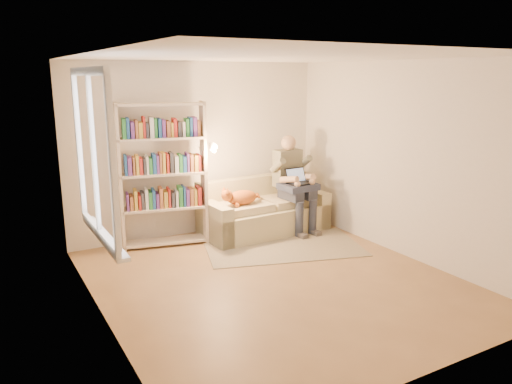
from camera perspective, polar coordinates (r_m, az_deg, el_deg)
floor at (r=6.08m, az=2.20°, el=-10.10°), size 4.50×4.50×0.00m
ceiling at (r=5.58m, az=2.44°, el=15.22°), size 4.00×4.50×0.02m
wall_left at (r=4.95m, az=-17.75°, el=-0.32°), size 0.02×4.50×2.60m
wall_right at (r=6.94m, az=16.50°, el=3.53°), size 0.02×4.50×2.60m
wall_back at (r=7.66m, az=-6.65°, el=4.86°), size 4.00×0.02×2.60m
wall_front at (r=4.01m, az=19.57°, el=-3.56°), size 4.00×0.02×2.60m
window at (r=5.14m, az=-17.70°, el=1.02°), size 0.12×1.52×1.69m
sofa at (r=7.80m, az=0.81°, el=-2.40°), size 1.99×0.96×0.83m
person at (r=7.80m, az=4.21°, el=1.55°), size 0.45×0.70×1.49m
cat at (r=7.37m, az=-1.78°, el=-0.59°), size 0.73×0.27×0.27m
blanket at (r=7.72m, az=5.03°, el=0.65°), size 0.55×0.46×0.10m
laptop at (r=7.70m, az=4.99°, el=1.44°), size 0.36×0.32×0.29m
bookshelf at (r=7.12m, az=-10.58°, el=2.72°), size 1.34×0.64×2.05m
rug at (r=7.21m, az=3.08°, el=-6.22°), size 2.47×1.87×0.01m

